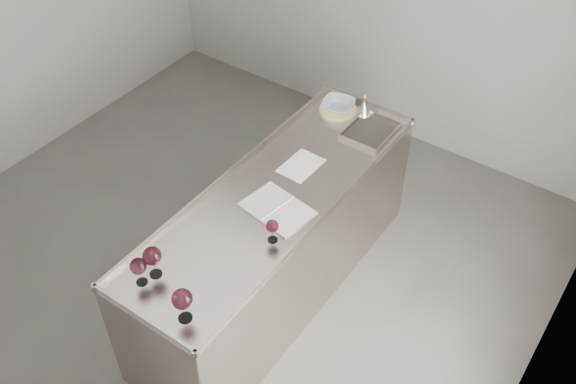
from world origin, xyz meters
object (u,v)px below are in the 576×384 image
Objects in this scene: wine_glass_left at (138,267)px; notebook at (278,209)px; wine_glass_right at (182,300)px; wine_glass_middle at (152,257)px; ceramic_bowl at (338,105)px; wine_glass_small at (272,227)px; counter at (276,244)px; wine_funnel at (364,108)px.

notebook is (0.28, 0.90, -0.12)m from wine_glass_left.
wine_glass_right is 0.96m from notebook.
wine_glass_middle reaches higher than wine_glass_left.
ceramic_bowl reaches higher than notebook.
wine_glass_left is 0.79m from wine_glass_small.
wine_glass_small is at bearing 59.09° from wine_glass_left.
wine_glass_small is 0.66× the size of ceramic_bowl.
wine_glass_right is at bearing -6.74° from wine_glass_left.
wine_glass_right reaches higher than wine_glass_small.
ceramic_bowl is (-0.15, 1.00, 0.52)m from counter.
wine_funnel is (0.20, 2.09, -0.08)m from wine_glass_left.
wine_funnel reaches higher than counter.
wine_glass_middle is 0.87× the size of ceramic_bowl.
wine_glass_middle is 0.45× the size of notebook.
wine_glass_middle is 0.95× the size of wine_glass_right.
wine_glass_right is at bearing -85.81° from wine_funnel.
wine_glass_small is at bearing -74.37° from ceramic_bowl.
wine_glass_right is 1.39× the size of wine_glass_small.
wine_funnel is at bearing 84.41° from wine_glass_left.
counter is 10.15× the size of ceramic_bowl.
counter is at bearing -81.28° from ceramic_bowl.
wine_glass_middle is at bearing -100.04° from counter.
wine_glass_middle is 0.71m from wine_glass_small.
wine_glass_middle is (0.02, 0.09, 0.02)m from wine_glass_left.
ceramic_bowl is (-0.37, 1.34, -0.06)m from wine_glass_small.
notebook is (0.26, 0.82, -0.14)m from wine_glass_middle.
counter is 5.21× the size of notebook.
wine_glass_middle is at bearing -98.67° from notebook.
wine_glass_small reaches higher than notebook.
wine_glass_small is (0.22, -0.33, 0.58)m from counter.
wine_funnel is at bearing 102.58° from notebook.
wine_glass_right is at bearing -20.99° from wine_glass_middle.
wine_funnel reaches higher than ceramic_bowl.
counter is at bearing 99.40° from wine_glass_right.
wine_glass_right reaches higher than wine_glass_middle.
wine_funnel is at bearing 89.03° from counter.
wine_glass_right is 2.14m from wine_funnel.
counter is 1.20m from wine_funnel.
ceramic_bowl is (-0.25, 1.11, 0.04)m from notebook.
wine_glass_right is (0.34, -0.13, 0.01)m from wine_glass_middle.
counter is 13.33× the size of wine_funnel.
notebook is at bearing 72.71° from wine_glass_left.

